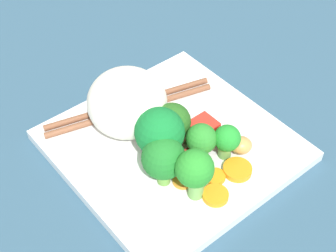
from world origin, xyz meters
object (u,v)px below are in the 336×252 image
object	(u,v)px
chopstick_pair	(129,107)
square_plate	(172,145)
rice_mound	(127,103)
broccoli_floret_2	(201,140)
carrot_slice_3	(215,195)

from	to	relation	value
chopstick_pair	square_plate	bearing A→B (deg)	109.91
square_plate	rice_mound	size ratio (longest dim) A/B	2.67
rice_mound	broccoli_floret_2	xyz separation A→B (cm)	(-3.10, 9.06, -1.16)
rice_mound	carrot_slice_3	world-z (taller)	rice_mound
broccoli_floret_2	chopstick_pair	xyz separation A→B (cm)	(1.21, -11.42, -2.38)
square_plate	rice_mound	world-z (taller)	rice_mound
square_plate	carrot_slice_3	size ratio (longest dim) A/B	8.80
square_plate	carrot_slice_3	bearing A→B (deg)	78.62
carrot_slice_3	chopstick_pair	size ratio (longest dim) A/B	0.13
carrot_slice_3	rice_mound	bearing A→B (deg)	-88.00
rice_mound	chopstick_pair	world-z (taller)	rice_mound
square_plate	chopstick_pair	xyz separation A→B (cm)	(0.40, -7.56, 1.03)
broccoli_floret_2	carrot_slice_3	bearing A→B (deg)	62.77
rice_mound	carrot_slice_3	bearing A→B (deg)	92.00
square_plate	broccoli_floret_2	world-z (taller)	broccoli_floret_2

